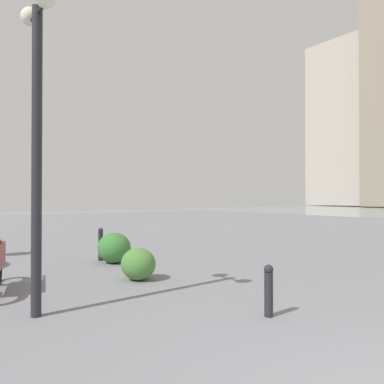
{
  "coord_description": "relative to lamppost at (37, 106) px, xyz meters",
  "views": [
    {
      "loc": [
        -0.85,
        2.97,
        1.65
      ],
      "look_at": [
        8.73,
        -4.25,
        1.79
      ],
      "focal_mm": 36.15,
      "sensor_mm": 36.0,
      "label": 1
    }
  ],
  "objects": [
    {
      "name": "bollard_mid",
      "position": [
        3.81,
        -2.61,
        -2.46
      ],
      "size": [
        0.13,
        0.13,
        0.84
      ],
      "color": "#232328",
      "rests_on": "ground"
    },
    {
      "name": "shrub_low",
      "position": [
        3.27,
        -2.73,
        -2.52
      ],
      "size": [
        0.89,
        0.8,
        0.75
      ],
      "color": "#387533",
      "rests_on": "ground"
    },
    {
      "name": "building_highrise",
      "position": [
        35.37,
        -68.94,
        12.33
      ],
      "size": [
        11.55,
        15.05,
        30.46
      ],
      "color": "#B2A899",
      "rests_on": "ground"
    },
    {
      "name": "lamppost",
      "position": [
        0.0,
        0.0,
        0.0
      ],
      "size": [
        0.98,
        0.28,
        4.41
      ],
      "color": "#232328",
      "rests_on": "ground"
    },
    {
      "name": "shrub_round",
      "position": [
        1.2,
        -2.26,
        -2.58
      ],
      "size": [
        0.74,
        0.67,
        0.63
      ],
      "color": "#477F38",
      "rests_on": "ground"
    },
    {
      "name": "bollard_near",
      "position": [
        -1.92,
        -2.55,
        -2.52
      ],
      "size": [
        0.13,
        0.13,
        0.71
      ],
      "color": "#232328",
      "rests_on": "ground"
    }
  ]
}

